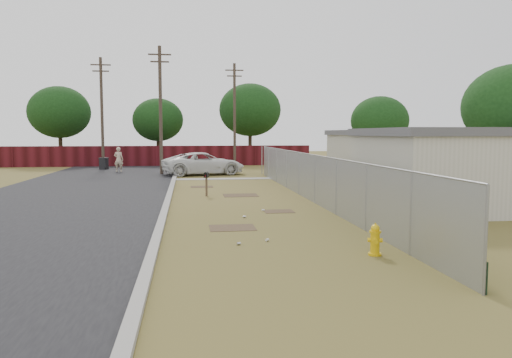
{
  "coord_description": "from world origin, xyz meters",
  "views": [
    {
      "loc": [
        -2.13,
        -20.08,
        2.9
      ],
      "look_at": [
        0.53,
        -0.64,
        1.1
      ],
      "focal_mm": 35.0,
      "sensor_mm": 36.0,
      "label": 1
    }
  ],
  "objects": [
    {
      "name": "scattered_litter",
      "position": [
        -0.12,
        -4.87,
        0.04
      ],
      "size": [
        1.6,
        5.66,
        0.07
      ],
      "color": "silver",
      "rests_on": "ground"
    },
    {
      "name": "pedestrian",
      "position": [
        -7.28,
        18.35,
        0.95
      ],
      "size": [
        0.76,
        0.57,
        1.89
      ],
      "primitive_type": "imported",
      "rotation": [
        0.0,
        0.0,
        2.96
      ],
      "color": "#C5B190",
      "rests_on": "ground"
    },
    {
      "name": "mailbox",
      "position": [
        -1.29,
        2.99,
        0.89
      ],
      "size": [
        0.27,
        0.49,
        1.12
      ],
      "color": "brown",
      "rests_on": "ground"
    },
    {
      "name": "houses",
      "position": [
        9.7,
        3.13,
        1.56
      ],
      "size": [
        9.3,
        17.24,
        3.1
      ],
      "color": "beige",
      "rests_on": "ground"
    },
    {
      "name": "trash_bin",
      "position": [
        -8.86,
        21.37,
        0.49
      ],
      "size": [
        0.77,
        0.83,
        0.95
      ],
      "color": "black",
      "rests_on": "ground"
    },
    {
      "name": "street",
      "position": [
        -6.76,
        8.05,
        0.02
      ],
      "size": [
        15.1,
        60.0,
        0.12
      ],
      "color": "black",
      "rests_on": "ground"
    },
    {
      "name": "privacy_fence",
      "position": [
        -6.0,
        25.0,
        0.9
      ],
      "size": [
        30.0,
        0.12,
        1.8
      ],
      "primitive_type": "cube",
      "color": "#4E1017",
      "rests_on": "ground"
    },
    {
      "name": "utility_poles",
      "position": [
        -3.67,
        20.67,
        4.69
      ],
      "size": [
        12.6,
        8.24,
        9.0
      ],
      "color": "#45372E",
      "rests_on": "ground"
    },
    {
      "name": "pickup_truck",
      "position": [
        -1.05,
        14.93,
        0.79
      ],
      "size": [
        6.16,
        3.93,
        1.58
      ],
      "primitive_type": "imported",
      "rotation": [
        0.0,
        0.0,
        1.82
      ],
      "color": "silver",
      "rests_on": "ground"
    },
    {
      "name": "ground",
      "position": [
        0.0,
        0.0,
        0.0
      ],
      "size": [
        120.0,
        120.0,
        0.0
      ],
      "primitive_type": "plane",
      "color": "olive",
      "rests_on": "ground"
    },
    {
      "name": "horizon_trees",
      "position": [
        0.84,
        23.56,
        4.63
      ],
      "size": [
        33.32,
        31.94,
        7.78
      ],
      "color": "#322616",
      "rests_on": "ground"
    },
    {
      "name": "chainlink_fence",
      "position": [
        3.12,
        1.03,
        0.8
      ],
      "size": [
        0.1,
        27.06,
        2.02
      ],
      "color": "gray",
      "rests_on": "ground"
    },
    {
      "name": "fire_hydrant",
      "position": [
        2.26,
        -8.9,
        0.37
      ],
      "size": [
        0.39,
        0.39,
        0.78
      ],
      "color": "#E0B50B",
      "rests_on": "ground"
    }
  ]
}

